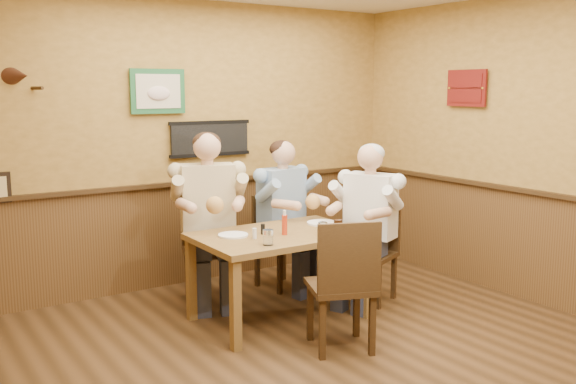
# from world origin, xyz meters

# --- Properties ---
(room) EXTENTS (5.02, 5.03, 2.81)m
(room) POSITION_xyz_m (0.13, 0.17, 1.69)
(room) COLOR #34210F
(room) RESTS_ON ground
(dining_table) EXTENTS (1.40, 0.90, 0.75)m
(dining_table) POSITION_xyz_m (0.29, 1.08, 0.66)
(dining_table) COLOR brown
(dining_table) RESTS_ON ground
(chair_back_left) EXTENTS (0.58, 0.58, 0.98)m
(chair_back_left) POSITION_xyz_m (0.00, 1.86, 0.49)
(chair_back_left) COLOR #3D2813
(chair_back_left) RESTS_ON ground
(chair_back_right) EXTENTS (0.48, 0.48, 0.91)m
(chair_back_right) POSITION_xyz_m (0.78, 1.83, 0.46)
(chair_back_right) COLOR #3D2813
(chair_back_right) RESTS_ON ground
(chair_right_end) EXTENTS (0.56, 0.56, 0.92)m
(chair_right_end) POSITION_xyz_m (1.24, 1.03, 0.46)
(chair_right_end) COLOR #3D2813
(chair_right_end) RESTS_ON ground
(chair_near_side) EXTENTS (0.61, 0.61, 1.01)m
(chair_near_side) POSITION_xyz_m (0.34, 0.31, 0.51)
(chair_near_side) COLOR #3D2813
(chair_near_side) RESTS_ON ground
(diner_tan_shirt) EXTENTS (0.82, 0.82, 1.40)m
(diner_tan_shirt) POSITION_xyz_m (0.00, 1.86, 0.70)
(diner_tan_shirt) COLOR beige
(diner_tan_shirt) RESTS_ON ground
(diner_blue_polo) EXTENTS (0.68, 0.68, 1.31)m
(diner_blue_polo) POSITION_xyz_m (0.78, 1.83, 0.65)
(diner_blue_polo) COLOR #7D9ABB
(diner_blue_polo) RESTS_ON ground
(diner_white_elder) EXTENTS (0.80, 0.80, 1.31)m
(diner_white_elder) POSITION_xyz_m (1.24, 1.03, 0.65)
(diner_white_elder) COLOR white
(diner_white_elder) RESTS_ON ground
(water_glass_left) EXTENTS (0.09, 0.09, 0.12)m
(water_glass_left) POSITION_xyz_m (-0.01, 0.78, 0.81)
(water_glass_left) COLOR white
(water_glass_left) RESTS_ON dining_table
(water_glass_mid) EXTENTS (0.10, 0.10, 0.11)m
(water_glass_mid) POSITION_xyz_m (0.52, 0.80, 0.81)
(water_glass_mid) COLOR white
(water_glass_mid) RESTS_ON dining_table
(cola_tumbler) EXTENTS (0.09, 0.09, 0.10)m
(cola_tumbler) POSITION_xyz_m (0.74, 0.88, 0.80)
(cola_tumbler) COLOR black
(cola_tumbler) RESTS_ON dining_table
(hot_sauce_bottle) EXTENTS (0.05, 0.05, 0.19)m
(hot_sauce_bottle) POSITION_xyz_m (0.29, 1.01, 0.84)
(hot_sauce_bottle) COLOR red
(hot_sauce_bottle) RESTS_ON dining_table
(salt_shaker) EXTENTS (0.04, 0.04, 0.09)m
(salt_shaker) POSITION_xyz_m (0.01, 1.02, 0.79)
(salt_shaker) COLOR silver
(salt_shaker) RESTS_ON dining_table
(pepper_shaker) EXTENTS (0.05, 0.05, 0.09)m
(pepper_shaker) POSITION_xyz_m (0.14, 1.12, 0.79)
(pepper_shaker) COLOR black
(pepper_shaker) RESTS_ON dining_table
(plate_far_left) EXTENTS (0.32, 0.32, 0.02)m
(plate_far_left) POSITION_xyz_m (-0.09, 1.20, 0.76)
(plate_far_left) COLOR white
(plate_far_left) RESTS_ON dining_table
(plate_far_right) EXTENTS (0.32, 0.32, 0.02)m
(plate_far_right) POSITION_xyz_m (0.80, 1.18, 0.76)
(plate_far_right) COLOR white
(plate_far_right) RESTS_ON dining_table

